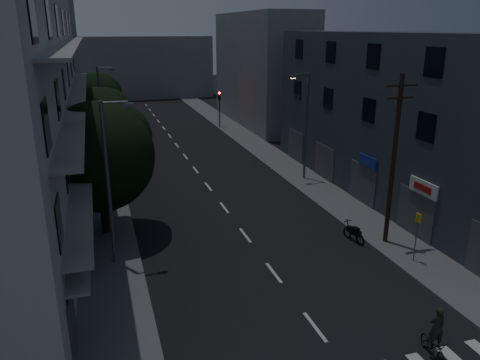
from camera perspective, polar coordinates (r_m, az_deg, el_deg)
ground at (r=39.55m, az=-5.59°, el=1.43°), size 160.00×160.00×0.00m
sidewalk_left at (r=38.81m, az=-16.49°, el=0.55°), size 3.00×90.00×0.15m
sidewalk_right at (r=41.61m, az=4.57°, el=2.41°), size 3.00×90.00×0.15m
lane_markings at (r=45.47m, az=-7.22°, el=3.58°), size 0.15×60.50×0.01m
building_left at (r=30.79m, az=-25.71°, el=8.35°), size 7.00×36.00×14.00m
building_right at (r=33.13m, az=19.29°, el=7.04°), size 6.19×28.00×11.00m
building_far_left at (r=60.42m, az=-22.14°, el=13.68°), size 6.00×20.00×16.00m
building_far_right at (r=57.77m, az=2.62°, el=13.31°), size 6.00×20.00×13.00m
building_far_end at (r=82.75m, az=-12.33°, el=13.31°), size 24.00×8.00×10.00m
tree_near at (r=26.53m, az=-16.72°, el=3.25°), size 6.05×6.05×7.46m
tree_mid at (r=37.21m, az=-17.05°, el=6.80°), size 5.65×5.65×6.95m
tree_far at (r=49.01m, az=-17.36°, el=9.37°), size 5.66×5.66×7.01m
traffic_signal_far_right at (r=55.02m, az=-2.52°, el=9.50°), size 0.28×0.37×4.10m
traffic_signal_far_left at (r=51.80m, az=-16.20°, el=8.28°), size 0.28×0.37×4.10m
street_lamp_left_near at (r=22.85m, az=-15.57°, el=0.46°), size 1.51×0.25×8.00m
street_lamp_right at (r=35.60m, az=7.93°, el=7.11°), size 1.51×0.25×8.00m
street_lamp_left_far at (r=42.74m, az=-16.44°, el=8.37°), size 1.51×0.25×8.00m
utility_pole at (r=25.42m, az=18.23°, el=2.60°), size 1.80×0.24×9.00m
bus_stop_sign at (r=24.60m, az=20.79°, el=-5.55°), size 0.06×0.35×2.52m
motorcycle at (r=26.71m, az=13.70°, el=-6.35°), size 0.54×1.74×1.12m
cyclist at (r=18.85m, az=22.64°, el=-17.59°), size 0.77×1.67×2.04m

